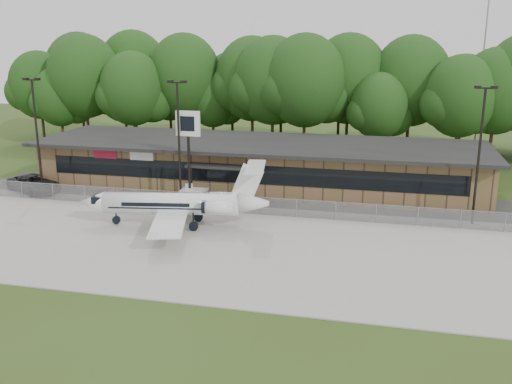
% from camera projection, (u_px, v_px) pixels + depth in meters
% --- Properties ---
extents(ground, '(160.00, 160.00, 0.00)m').
position_uv_depth(ground, '(161.00, 293.00, 31.02)').
color(ground, '#334418').
rests_on(ground, ground).
extents(apron, '(64.00, 18.00, 0.08)m').
position_uv_depth(apron, '(206.00, 243.00, 38.53)').
color(apron, '#9E9B93').
rests_on(apron, ground).
extents(parking_lot, '(50.00, 9.00, 0.06)m').
position_uv_depth(parking_lot, '(248.00, 198.00, 49.33)').
color(parking_lot, '#383835').
rests_on(parking_lot, ground).
extents(terminal, '(41.00, 11.65, 4.30)m').
position_uv_depth(terminal, '(259.00, 164.00, 52.95)').
color(terminal, brown).
rests_on(terminal, ground).
extents(fence, '(46.00, 0.04, 1.52)m').
position_uv_depth(fence, '(234.00, 204.00, 44.91)').
color(fence, gray).
rests_on(fence, ground).
extents(treeline, '(72.00, 12.00, 15.00)m').
position_uv_depth(treeline, '(293.00, 89.00, 68.53)').
color(treeline, '#163C13').
rests_on(treeline, ground).
extents(radio_mast, '(0.20, 0.20, 25.00)m').
position_uv_depth(radio_mast, '(484.00, 46.00, 67.96)').
color(radio_mast, gray).
rests_on(radio_mast, ground).
extents(light_pole_left, '(1.55, 0.30, 10.23)m').
position_uv_depth(light_pole_left, '(36.00, 128.00, 48.97)').
color(light_pole_left, black).
rests_on(light_pole_left, ground).
extents(light_pole_mid, '(1.55, 0.30, 10.23)m').
position_uv_depth(light_pole_mid, '(179.00, 134.00, 46.08)').
color(light_pole_mid, black).
rests_on(light_pole_mid, ground).
extents(light_pole_right, '(1.55, 0.30, 10.23)m').
position_uv_depth(light_pole_right, '(480.00, 145.00, 40.96)').
color(light_pole_right, black).
rests_on(light_pole_right, ground).
extents(business_jet, '(14.17, 12.70, 4.77)m').
position_uv_depth(business_jet, '(178.00, 205.00, 41.54)').
color(business_jet, white).
rests_on(business_jet, ground).
extents(suv, '(6.26, 4.77, 1.58)m').
position_uv_depth(suv, '(34.00, 184.00, 51.20)').
color(suv, '#2B2B2D').
rests_on(suv, ground).
extents(pole_sign, '(2.04, 0.28, 7.79)m').
position_uv_depth(pole_sign, '(188.00, 133.00, 46.20)').
color(pole_sign, black).
rests_on(pole_sign, ground).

